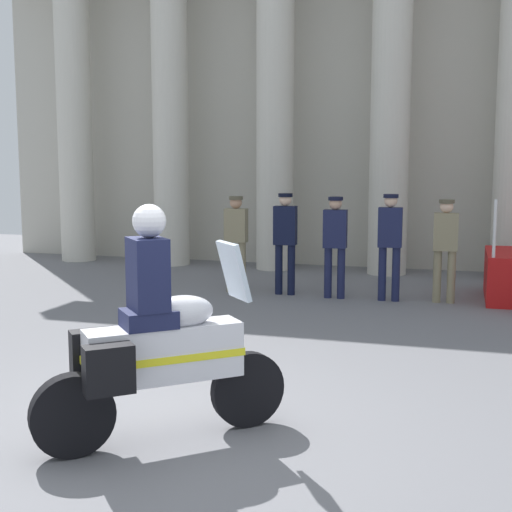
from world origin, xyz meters
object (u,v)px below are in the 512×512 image
object	(u,v)px
officer_in_row_3	(390,238)
officer_in_row_4	(445,242)
officer_in_row_1	(285,235)
motorcycle_with_rider	(155,345)
officer_in_row_2	(335,239)
officer_in_row_0	(236,236)

from	to	relation	value
officer_in_row_3	officer_in_row_4	bearing A→B (deg)	-175.67
officer_in_row_1	motorcycle_with_rider	bearing A→B (deg)	93.13
officer_in_row_3	officer_in_row_4	xyz separation A→B (m)	(0.87, 0.10, -0.05)
officer_in_row_4	motorcycle_with_rider	bearing A→B (deg)	70.56
officer_in_row_2	officer_in_row_3	distance (m)	0.89
officer_in_row_2	officer_in_row_3	bearing A→B (deg)	179.79
officer_in_row_2	officer_in_row_4	size ratio (longest dim) A/B	1.02
motorcycle_with_rider	officer_in_row_3	bearing A→B (deg)	38.19
officer_in_row_1	officer_in_row_4	world-z (taller)	officer_in_row_1
officer_in_row_3	officer_in_row_1	bearing A→B (deg)	-4.00
officer_in_row_1	officer_in_row_4	bearing A→B (deg)	178.75
officer_in_row_0	officer_in_row_3	distance (m)	2.64
officer_in_row_3	officer_in_row_4	distance (m)	0.87
officer_in_row_0	motorcycle_with_rider	distance (m)	6.62
officer_in_row_4	motorcycle_with_rider	xyz separation A→B (m)	(-2.01, -6.54, -0.19)
officer_in_row_0	officer_in_row_4	bearing A→B (deg)	179.04
officer_in_row_1	officer_in_row_3	world-z (taller)	officer_in_row_3
officer_in_row_2	officer_in_row_0	bearing A→B (deg)	-3.98
motorcycle_with_rider	officer_in_row_4	bearing A→B (deg)	31.17
officer_in_row_1	officer_in_row_3	distance (m)	1.77
officer_in_row_1	motorcycle_with_rider	distance (m)	6.52
officer_in_row_1	officer_in_row_2	distance (m)	0.88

